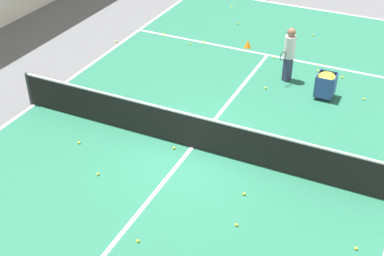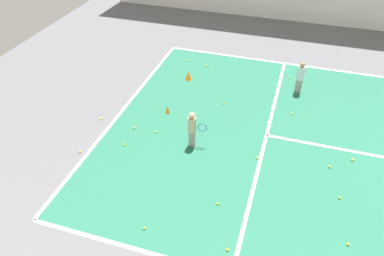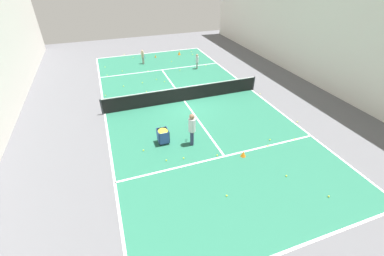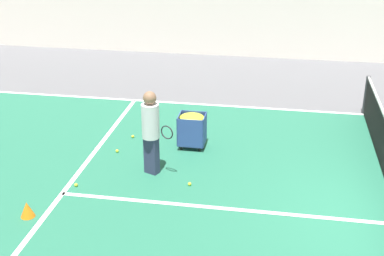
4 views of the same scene
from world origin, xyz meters
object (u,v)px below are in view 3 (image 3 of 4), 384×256
object	(u,v)px
training_cone_0	(179,53)
training_cone_1	(155,56)
ball_cart	(163,134)
player_near_baseline	(143,56)
coach_at_net	(192,127)
child_midcourt	(197,60)
tennis_net	(184,94)

from	to	relation	value
training_cone_0	training_cone_1	xyz separation A→B (m)	(2.39, 0.01, -0.04)
ball_cart	player_near_baseline	bearing A→B (deg)	-95.96
coach_at_net	child_midcourt	xyz separation A→B (m)	(-4.03, -10.01, -0.28)
child_midcourt	training_cone_1	size ratio (longest dim) A/B	4.51
coach_at_net	child_midcourt	bearing A→B (deg)	1.18
tennis_net	player_near_baseline	bearing A→B (deg)	-81.83
player_near_baseline	ball_cart	xyz separation A→B (m)	(1.28, 12.23, -0.15)
ball_cart	training_cone_1	xyz separation A→B (m)	(-2.68, -13.57, -0.41)
ball_cart	tennis_net	bearing A→B (deg)	-121.31
player_near_baseline	coach_at_net	distance (m)	12.82
tennis_net	ball_cart	size ratio (longest dim) A/B	13.41
training_cone_1	tennis_net	bearing A→B (deg)	88.63
coach_at_net	tennis_net	bearing A→B (deg)	9.56
child_midcourt	training_cone_0	bearing A→B (deg)	-151.17
player_near_baseline	child_midcourt	size ratio (longest dim) A/B	0.97
coach_at_net	child_midcourt	world-z (taller)	coach_at_net
tennis_net	coach_at_net	distance (m)	4.78
tennis_net	training_cone_0	size ratio (longest dim) A/B	29.99
player_near_baseline	ball_cart	world-z (taller)	player_near_baseline
ball_cart	training_cone_1	world-z (taller)	ball_cart
coach_at_net	training_cone_0	world-z (taller)	coach_at_net
player_near_baseline	training_cone_0	xyz separation A→B (m)	(-3.79, -1.35, -0.52)
training_cone_1	ball_cart	bearing A→B (deg)	78.82
training_cone_0	tennis_net	bearing A→B (deg)	74.68
tennis_net	training_cone_1	xyz separation A→B (m)	(-0.23, -9.53, -0.38)
coach_at_net	ball_cart	size ratio (longest dim) A/B	2.23
player_near_baseline	child_midcourt	bearing A→B (deg)	43.79
child_midcourt	player_near_baseline	bearing A→B (deg)	-99.82
coach_at_net	training_cone_0	xyz separation A→B (m)	(-3.73, -14.17, -0.82)
ball_cart	training_cone_0	xyz separation A→B (m)	(-5.07, -13.58, -0.37)
player_near_baseline	child_midcourt	xyz separation A→B (m)	(-4.09, 2.81, 0.02)
tennis_net	ball_cart	xyz separation A→B (m)	(2.45, 4.03, 0.03)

